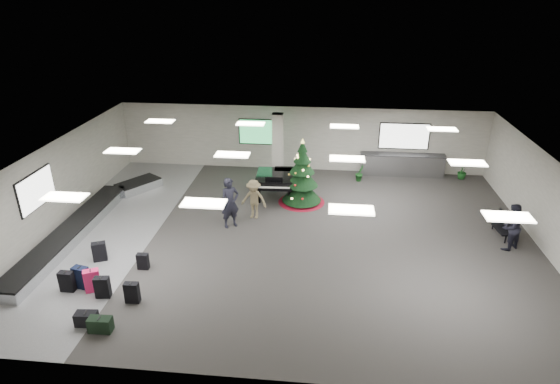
# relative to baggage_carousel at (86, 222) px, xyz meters

# --- Properties ---
(ground) EXTENTS (18.00, 18.00, 0.00)m
(ground) POSITION_rel_baggage_carousel_xyz_m (7.84, 0.08, -0.21)
(ground) COLOR #353230
(ground) RESTS_ON ground
(room_envelope) EXTENTS (18.02, 14.02, 3.21)m
(room_envelope) POSITION_rel_baggage_carousel_xyz_m (7.46, 0.75, 2.12)
(room_envelope) COLOR #A7A599
(room_envelope) RESTS_ON ground
(baggage_carousel) EXTENTS (2.28, 9.71, 0.43)m
(baggage_carousel) POSITION_rel_baggage_carousel_xyz_m (0.00, 0.00, 0.00)
(baggage_carousel) COLOR silver
(baggage_carousel) RESTS_ON ground
(service_counter) EXTENTS (4.05, 0.65, 1.08)m
(service_counter) POSITION_rel_baggage_carousel_xyz_m (12.84, 6.73, 0.33)
(service_counter) COLOR silver
(service_counter) RESTS_ON ground
(suitcase_0) EXTENTS (0.46, 0.29, 0.69)m
(suitcase_0) POSITION_rel_baggage_carousel_xyz_m (2.63, -4.20, 0.12)
(suitcase_0) COLOR black
(suitcase_0) RESTS_ON ground
(suitcase_1) EXTENTS (0.43, 0.24, 0.67)m
(suitcase_1) POSITION_rel_baggage_carousel_xyz_m (3.61, -4.35, 0.11)
(suitcase_1) COLOR black
(suitcase_1) RESTS_ON ground
(pink_suitcase) EXTENTS (0.53, 0.44, 0.74)m
(pink_suitcase) POSITION_rel_baggage_carousel_xyz_m (2.19, -3.94, 0.15)
(pink_suitcase) COLOR #EE1F5E
(pink_suitcase) RESTS_ON ground
(suitcase_3) EXTENTS (0.37, 0.20, 0.57)m
(suitcase_3) POSITION_rel_baggage_carousel_xyz_m (3.27, -2.60, 0.06)
(suitcase_3) COLOR black
(suitcase_3) RESTS_ON ground
(navy_suitcase) EXTENTS (0.52, 0.37, 0.74)m
(navy_suitcase) POSITION_rel_baggage_carousel_xyz_m (1.77, -3.81, 0.15)
(navy_suitcase) COLOR black
(navy_suitcase) RESTS_ON ground
(suitcase_5) EXTENTS (0.44, 0.25, 0.68)m
(suitcase_5) POSITION_rel_baggage_carousel_xyz_m (1.42, -4.01, 0.12)
(suitcase_5) COLOR black
(suitcase_5) RESTS_ON ground
(green_duffel) EXTENTS (0.64, 0.34, 0.44)m
(green_duffel) POSITION_rel_baggage_carousel_xyz_m (3.24, -5.67, -0.00)
(green_duffel) COLOR black
(green_duffel) RESTS_ON ground
(suitcase_8) EXTENTS (0.52, 0.42, 0.69)m
(suitcase_8) POSITION_rel_baggage_carousel_xyz_m (1.62, -2.25, 0.12)
(suitcase_8) COLOR black
(suitcase_8) RESTS_ON ground
(black_duffel) EXTENTS (0.62, 0.38, 0.41)m
(black_duffel) POSITION_rel_baggage_carousel_xyz_m (2.74, -5.46, -0.02)
(black_duffel) COLOR black
(black_duffel) RESTS_ON ground
(christmas_tree) EXTENTS (2.01, 2.01, 2.86)m
(christmas_tree) POSITION_rel_baggage_carousel_xyz_m (8.15, 3.11, 0.77)
(christmas_tree) COLOR maroon
(christmas_tree) RESTS_ON ground
(grand_piano) EXTENTS (1.71, 2.15, 1.20)m
(grand_piano) POSITION_rel_baggage_carousel_xyz_m (6.95, 3.57, 0.64)
(grand_piano) COLOR black
(grand_piano) RESTS_ON ground
(bench) EXTENTS (0.59, 1.38, 0.85)m
(bench) POSITION_rel_baggage_carousel_xyz_m (15.75, 0.89, 0.27)
(bench) COLOR black
(bench) RESTS_ON ground
(traveler_a) EXTENTS (0.87, 0.81, 2.00)m
(traveler_a) POSITION_rel_baggage_carousel_xyz_m (5.56, 0.62, 0.79)
(traveler_a) COLOR black
(traveler_a) RESTS_ON ground
(traveler_b) EXTENTS (1.14, 0.79, 1.62)m
(traveler_b) POSITION_rel_baggage_carousel_xyz_m (6.34, 1.46, 0.60)
(traveler_b) COLOR olive
(traveler_b) RESTS_ON ground
(traveler_bench) EXTENTS (1.06, 1.02, 1.73)m
(traveler_bench) POSITION_rel_baggage_carousel_xyz_m (15.65, -0.03, 0.65)
(traveler_bench) COLOR black
(traveler_bench) RESTS_ON ground
(potted_plant_left) EXTENTS (0.53, 0.55, 0.78)m
(potted_plant_left) POSITION_rel_baggage_carousel_xyz_m (10.75, 5.79, 0.18)
(potted_plant_left) COLOR #164518
(potted_plant_left) RESTS_ON ground
(potted_plant_right) EXTENTS (0.55, 0.55, 0.76)m
(potted_plant_right) POSITION_rel_baggage_carousel_xyz_m (15.67, 6.55, 0.17)
(potted_plant_right) COLOR #164518
(potted_plant_right) RESTS_ON ground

